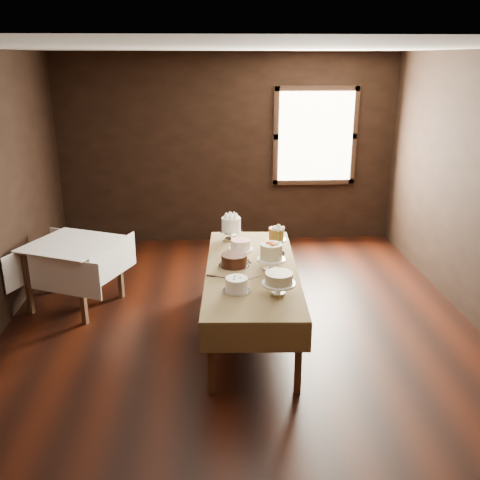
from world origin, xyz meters
The scene contains 21 objects.
floor centered at (0.00, 0.00, 0.00)m, with size 5.00×6.00×0.01m, color black.
ceiling centered at (0.00, 0.00, 2.80)m, with size 5.00×6.00×0.01m, color beige.
wall_back centered at (0.00, 3.00, 1.40)m, with size 5.00×0.02×2.80m, color black.
wall_front centered at (0.00, -3.00, 1.40)m, with size 5.00×0.02×2.80m, color black.
window centered at (1.30, 2.94, 1.60)m, with size 1.10×0.05×1.30m, color #FFEABF.
display_table centered at (0.10, 0.01, 0.66)m, with size 1.04×2.36×0.72m.
side_table centered at (-1.84, 0.77, 0.67)m, with size 1.19×1.19×0.76m.
cake_meringue centered at (-0.06, 0.90, 0.84)m, with size 0.30×0.30×0.28m.
cake_lattice centered at (0.03, 0.55, 0.76)m, with size 0.29×0.29×0.10m.
cake_caramel centered at (0.42, 0.55, 0.82)m, with size 0.22×0.22×0.25m.
cake_chocolate centered at (-0.07, 0.07, 0.77)m, with size 0.35×0.35×0.12m.
cake_flowers centered at (0.29, -0.06, 0.84)m, with size 0.30×0.30×0.29m.
cake_swirl centered at (-0.08, -0.54, 0.78)m, with size 0.26×0.26×0.13m.
cake_cream centered at (0.29, -0.62, 0.81)m, with size 0.35×0.35×0.22m.
cake_server_a centered at (0.11, -0.24, 0.72)m, with size 0.24×0.03×0.01m, color silver.
cake_server_b centered at (0.33, -0.39, 0.72)m, with size 0.24×0.03×0.01m, color silver.
cake_server_c centered at (0.08, 0.31, 0.72)m, with size 0.24×0.03×0.01m, color silver.
cake_server_d centered at (0.38, 0.30, 0.72)m, with size 0.24×0.03×0.01m, color silver.
cake_server_e centered at (-0.19, -0.22, 0.72)m, with size 0.24×0.03×0.01m, color silver.
flower_vase centered at (0.40, 0.26, 0.79)m, with size 0.14×0.14×0.15m, color #2D2823.
flower_bouquet centered at (0.40, 0.26, 0.98)m, with size 0.14×0.14×0.20m, color white, non-canonical shape.
Camera 1 is at (-0.33, -4.93, 2.73)m, focal length 39.85 mm.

